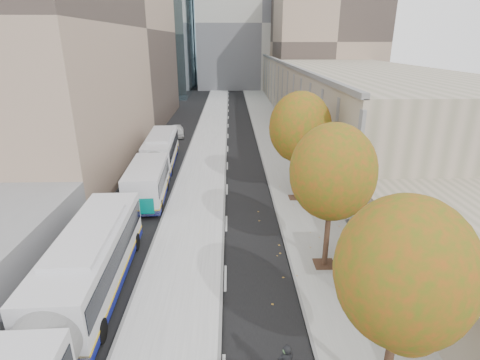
{
  "coord_description": "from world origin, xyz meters",
  "views": [
    {
      "loc": [
        -1.33,
        -3.93,
        11.22
      ],
      "look_at": [
        -0.72,
        19.42,
        2.5
      ],
      "focal_mm": 28.0,
      "sensor_mm": 36.0,
      "label": 1
    }
  ],
  "objects_px": {
    "bus_near": "(59,320)",
    "bus_shelter": "(383,249)",
    "bus_far": "(156,161)",
    "distant_car": "(177,131)"
  },
  "relations": [
    {
      "from": "bus_shelter",
      "to": "distant_car",
      "type": "bearing_deg",
      "value": 113.82
    },
    {
      "from": "bus_shelter",
      "to": "distant_car",
      "type": "xyz_separation_m",
      "value": [
        -13.69,
        31.01,
        -1.49
      ]
    },
    {
      "from": "bus_far",
      "to": "distant_car",
      "type": "bearing_deg",
      "value": 87.97
    },
    {
      "from": "bus_near",
      "to": "bus_far",
      "type": "height_order",
      "value": "bus_near"
    },
    {
      "from": "bus_shelter",
      "to": "bus_near",
      "type": "height_order",
      "value": "bus_near"
    },
    {
      "from": "bus_shelter",
      "to": "bus_far",
      "type": "xyz_separation_m",
      "value": [
        -13.4,
        15.93,
        -0.66
      ]
    },
    {
      "from": "bus_near",
      "to": "bus_shelter",
      "type": "bearing_deg",
      "value": 13.35
    },
    {
      "from": "bus_far",
      "to": "distant_car",
      "type": "xyz_separation_m",
      "value": [
        -0.29,
        15.08,
        -0.83
      ]
    },
    {
      "from": "bus_far",
      "to": "distant_car",
      "type": "distance_m",
      "value": 15.1
    },
    {
      "from": "bus_near",
      "to": "distant_car",
      "type": "bearing_deg",
      "value": 88.45
    }
  ]
}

